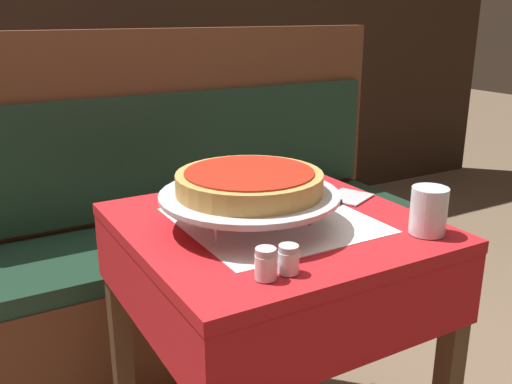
{
  "coord_description": "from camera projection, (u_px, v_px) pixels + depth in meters",
  "views": [
    {
      "loc": [
        -0.67,
        -1.08,
        1.22
      ],
      "look_at": [
        -0.07,
        -0.04,
        0.84
      ],
      "focal_mm": 40.0,
      "sensor_mm": 36.0,
      "label": 1
    }
  ],
  "objects": [
    {
      "name": "dining_table_rear",
      "position": [
        36.0,
        152.0,
        2.49
      ],
      "size": [
        0.74,
        0.74,
        0.75
      ],
      "color": "red",
      "rests_on": "ground_plane"
    },
    {
      "name": "pepper_shaker",
      "position": [
        288.0,
        259.0,
        1.07
      ],
      "size": [
        0.04,
        0.04,
        0.06
      ],
      "color": "silver",
      "rests_on": "dining_table_front"
    },
    {
      "name": "back_wall_panel",
      "position": [
        68.0,
        15.0,
        2.84
      ],
      "size": [
        6.0,
        0.04,
        2.4
      ],
      "primitive_type": "cube",
      "color": "black",
      "rests_on": "ground_plane"
    },
    {
      "name": "dining_table_front",
      "position": [
        273.0,
        267.0,
        1.39
      ],
      "size": [
        0.68,
        0.68,
        0.75
      ],
      "color": "red",
      "rests_on": "ground_plane"
    },
    {
      "name": "pizza_server",
      "position": [
        339.0,
        202.0,
        1.47
      ],
      "size": [
        0.26,
        0.16,
        0.01
      ],
      "color": "#BCBCC1",
      "rests_on": "dining_table_front"
    },
    {
      "name": "condiment_caddy",
      "position": [
        28.0,
        115.0,
        2.41
      ],
      "size": [
        0.11,
        0.11,
        0.18
      ],
      "color": "black",
      "rests_on": "dining_table_rear"
    },
    {
      "name": "salt_shaker",
      "position": [
        266.0,
        264.0,
        1.05
      ],
      "size": [
        0.04,
        0.04,
        0.06
      ],
      "color": "silver",
      "rests_on": "dining_table_front"
    },
    {
      "name": "pizza_pan_stand",
      "position": [
        249.0,
        197.0,
        1.29
      ],
      "size": [
        0.41,
        0.41,
        0.08
      ],
      "color": "#ADADB2",
      "rests_on": "dining_table_front"
    },
    {
      "name": "booth_bench",
      "position": [
        197.0,
        256.0,
        2.16
      ],
      "size": [
        1.78,
        0.51,
        1.16
      ],
      "color": "brown",
      "rests_on": "ground_plane"
    },
    {
      "name": "deep_dish_pizza",
      "position": [
        249.0,
        182.0,
        1.28
      ],
      "size": [
        0.33,
        0.33,
        0.05
      ],
      "color": "#C68E47",
      "rests_on": "pizza_pan_stand"
    },
    {
      "name": "water_glass_near",
      "position": [
        429.0,
        211.0,
        1.25
      ],
      "size": [
        0.08,
        0.08,
        0.11
      ],
      "color": "silver",
      "rests_on": "dining_table_front"
    }
  ]
}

